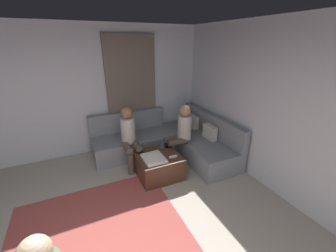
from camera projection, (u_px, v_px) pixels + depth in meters
wall_back at (302, 118)px, 2.94m from camera, size 6.00×0.12×2.70m
wall_left at (68, 94)px, 4.26m from camera, size 0.12×6.00×2.70m
curtain_panel at (132, 94)px, 4.72m from camera, size 0.06×1.10×2.50m
sectional_couch at (170, 141)px, 4.68m from camera, size 2.10×2.55×0.87m
ottoman at (158, 165)px, 3.90m from camera, size 0.76×0.76×0.42m
folded_blanket at (154, 158)px, 3.68m from camera, size 0.44×0.36×0.04m
coffee_mug at (162, 146)px, 4.06m from camera, size 0.08×0.08×0.10m
game_remote at (173, 157)px, 3.75m from camera, size 0.05×0.15×0.02m
person_on_couch_back at (180, 131)px, 4.23m from camera, size 0.30×0.60×1.20m
person_on_couch_side at (130, 135)px, 4.05m from camera, size 0.60×0.30×1.20m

